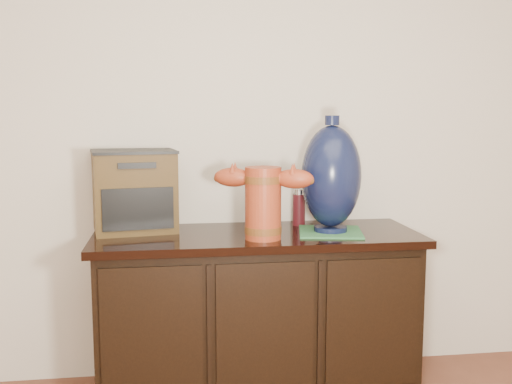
{
  "coord_description": "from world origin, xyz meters",
  "views": [
    {
      "loc": [
        -0.37,
        -0.39,
        1.3
      ],
      "look_at": [
        -0.01,
        2.18,
        0.95
      ],
      "focal_mm": 42.0,
      "sensor_mm": 36.0,
      "label": 1
    }
  ],
  "objects": [
    {
      "name": "sideboard",
      "position": [
        0.0,
        2.23,
        0.39
      ],
      "size": [
        1.46,
        0.56,
        0.75
      ],
      "color": "black",
      "rests_on": "ground"
    },
    {
      "name": "terracotta_vessel",
      "position": [
        0.01,
        2.1,
        0.93
      ],
      "size": [
        0.43,
        0.23,
        0.31
      ],
      "rotation": [
        0.0,
        0.0,
        -0.37
      ],
      "color": "#95381B",
      "rests_on": "sideboard"
    },
    {
      "name": "tv_radio",
      "position": [
        -0.55,
        2.36,
        0.94
      ],
      "size": [
        0.41,
        0.35,
        0.37
      ],
      "rotation": [
        0.0,
        0.0,
        0.16
      ],
      "color": "#3C290F",
      "rests_on": "sideboard"
    },
    {
      "name": "green_mat",
      "position": [
        0.33,
        2.18,
        0.76
      ],
      "size": [
        0.33,
        0.33,
        0.01
      ],
      "primitive_type": "cube",
      "rotation": [
        0.0,
        0.0,
        -0.2
      ],
      "color": "#2C6237",
      "rests_on": "sideboard"
    },
    {
      "name": "lamp_base",
      "position": [
        0.33,
        2.18,
        1.01
      ],
      "size": [
        0.31,
        0.31,
        0.52
      ],
      "rotation": [
        0.0,
        0.0,
        -0.2
      ],
      "color": "black",
      "rests_on": "green_mat"
    },
    {
      "name": "spray_can",
      "position": [
        0.23,
        2.38,
        0.84
      ],
      "size": [
        0.06,
        0.06,
        0.18
      ],
      "color": "maroon",
      "rests_on": "sideboard"
    }
  ]
}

